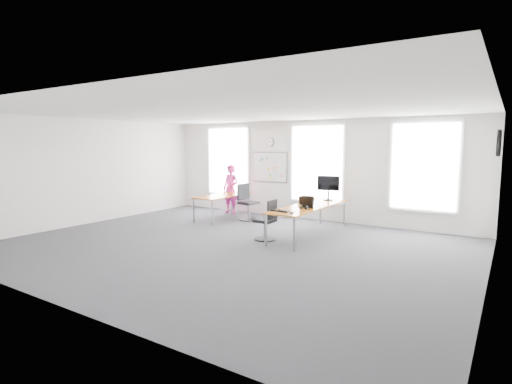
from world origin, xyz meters
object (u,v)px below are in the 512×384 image
Objects in this scene: person at (231,189)px; monitor at (328,186)px; desk_right at (309,207)px; desk_left at (223,197)px; headphones at (303,207)px; chair_left at (247,204)px; keyboard at (280,211)px; chair_right at (267,222)px.

person is 2.41× the size of monitor.
desk_right reaches higher than desk_left.
desk_left is 0.98m from person.
headphones is (3.71, -2.16, 0.00)m from person.
chair_left is 1.63× the size of monitor.
person reaches higher than keyboard.
chair_left is 1.32m from person.
keyboard is 2.33m from monitor.
chair_left is (-1.86, 1.89, 0.05)m from chair_right.
person is at bearing -132.89° from chair_right.
person is (-3.58, 1.55, 0.10)m from desk_right.
desk_right is 3.29m from desk_left.
chair_right is 3.92m from person.
person is (-2.95, 2.55, 0.38)m from chair_right.
chair_right is at bearing -122.45° from desk_right.
monitor is at bearing -4.90° from person.
headphones is (0.29, 0.57, 0.04)m from keyboard.
headphones is at bearing 114.77° from chair_right.
desk_left is at bearing 150.11° from keyboard.
desk_right is 1.93× the size of person.
desk_right is at bearing -21.31° from person.
chair_right reaches higher than desk_right.
desk_right is 7.15× the size of keyboard.
chair_right is (2.59, -1.65, -0.25)m from desk_left.
desk_left is 3.00× the size of monitor.
chair_right is at bearing 159.59° from keyboard.
keyboard is (-0.16, -1.18, 0.06)m from desk_right.
chair_right is at bearing -125.17° from chair_left.
keyboard reaches higher than desk_right.
chair_left is 2.51× the size of keyboard.
chair_right reaches higher than headphones.
chair_left reaches higher than chair_right.
keyboard is (0.47, -0.18, 0.34)m from chair_right.
monitor reaches higher than keyboard.
headphones is at bearing -94.73° from monitor.
monitor is (3.25, 0.45, 0.49)m from desk_left.
desk_right is 4.65× the size of monitor.
keyboard is at bearing 66.38° from chair_right.
headphones is (3.35, -1.26, 0.14)m from desk_left.
monitor is (2.52, 0.21, 0.68)m from chair_left.
desk_left is at bearing 118.73° from chair_left.
chair_left reaches higher than desk_left.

